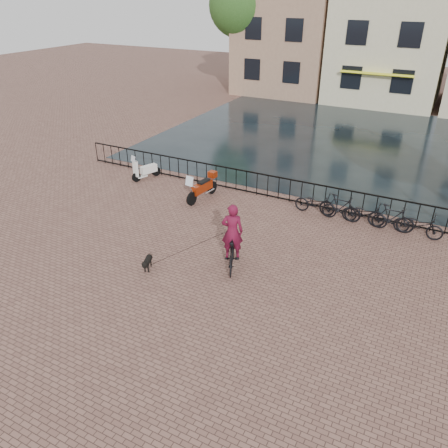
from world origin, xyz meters
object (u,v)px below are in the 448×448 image
at_px(cyclist, 232,240).
at_px(scooter, 146,166).
at_px(dog, 148,263).
at_px(motorcycle, 202,185).

bearing_deg(cyclist, scooter, -57.29).
height_order(cyclist, dog, cyclist).
relative_size(cyclist, dog, 3.39).
bearing_deg(motorcycle, dog, -70.76).
bearing_deg(scooter, dog, -32.59).
bearing_deg(scooter, cyclist, -13.84).
relative_size(dog, motorcycle, 0.40).
distance_m(cyclist, motorcycle, 5.27).
bearing_deg(dog, cyclist, 10.18).
relative_size(motorcycle, scooter, 1.31).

